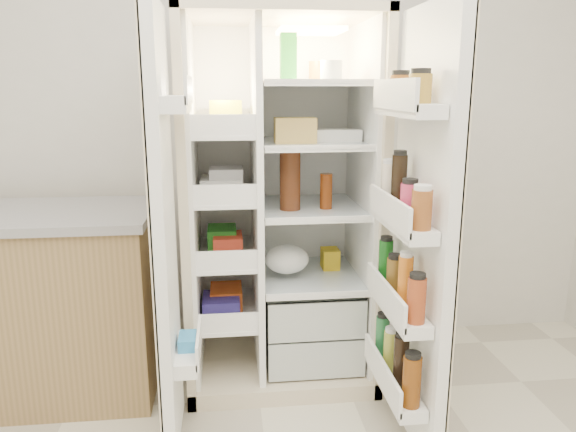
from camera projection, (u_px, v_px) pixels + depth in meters
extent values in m
cube|color=beige|center=(249.00, 108.00, 2.96)|extent=(4.00, 0.02, 2.70)
cube|color=beige|center=(273.00, 191.00, 3.01)|extent=(0.92, 0.04, 1.80)
cube|color=beige|center=(189.00, 206.00, 2.64)|extent=(0.04, 0.70, 1.80)
cube|color=beige|center=(366.00, 202.00, 2.74)|extent=(0.04, 0.70, 1.80)
cube|color=beige|center=(278.00, 16.00, 2.49)|extent=(0.92, 0.70, 0.04)
cube|color=beige|center=(280.00, 362.00, 2.89)|extent=(0.92, 0.70, 0.08)
cube|color=white|center=(274.00, 189.00, 2.98)|extent=(0.84, 0.02, 1.68)
cube|color=white|center=(195.00, 202.00, 2.64)|extent=(0.02, 0.62, 1.68)
cube|color=white|center=(360.00, 198.00, 2.73)|extent=(0.02, 0.62, 1.68)
cube|color=white|center=(257.00, 200.00, 2.67)|extent=(0.03, 0.62, 1.68)
cube|color=#B8C1BE|center=(309.00, 337.00, 2.85)|extent=(0.47, 0.52, 0.19)
cube|color=#B8C1BE|center=(310.00, 302.00, 2.81)|extent=(0.47, 0.52, 0.19)
cube|color=#FFD18C|center=(310.00, 31.00, 2.57)|extent=(0.30, 0.30, 0.02)
cube|color=white|center=(228.00, 310.00, 2.79)|extent=(0.28, 0.58, 0.02)
cube|color=white|center=(227.00, 254.00, 2.72)|extent=(0.28, 0.58, 0.02)
cube|color=white|center=(225.00, 195.00, 2.65)|extent=(0.28, 0.58, 0.02)
cube|color=white|center=(223.00, 133.00, 2.58)|extent=(0.28, 0.58, 0.02)
cube|color=white|center=(309.00, 275.00, 2.79)|extent=(0.49, 0.58, 0.01)
cube|color=white|center=(310.00, 207.00, 2.71)|extent=(0.49, 0.58, 0.01)
cube|color=white|center=(311.00, 142.00, 2.64)|extent=(0.49, 0.58, 0.02)
cube|color=white|center=(311.00, 83.00, 2.57)|extent=(0.49, 0.58, 0.02)
cube|color=orange|center=(228.00, 299.00, 2.77)|extent=(0.16, 0.20, 0.10)
cube|color=#247C22|center=(226.00, 240.00, 2.70)|extent=(0.14, 0.18, 0.12)
cube|color=white|center=(225.00, 186.00, 2.64)|extent=(0.20, 0.22, 0.07)
cube|color=yellow|center=(223.00, 116.00, 2.56)|extent=(0.15, 0.16, 0.14)
cube|color=#3A2E8B|center=(228.00, 300.00, 2.77)|extent=(0.18, 0.20, 0.09)
cube|color=#BB3521|center=(226.00, 242.00, 2.70)|extent=(0.14, 0.18, 0.10)
cube|color=silver|center=(225.00, 181.00, 2.63)|extent=(0.16, 0.16, 0.12)
sphere|color=orange|center=(287.00, 356.00, 2.77)|extent=(0.07, 0.07, 0.07)
sphere|color=orange|center=(304.00, 352.00, 2.82)|extent=(0.07, 0.07, 0.07)
sphere|color=orange|center=(324.00, 354.00, 2.80)|extent=(0.07, 0.07, 0.07)
sphere|color=orange|center=(294.00, 343.00, 2.92)|extent=(0.07, 0.07, 0.07)
sphere|color=orange|center=(313.00, 344.00, 2.91)|extent=(0.07, 0.07, 0.07)
ellipsoid|color=#3A6822|center=(309.00, 297.00, 2.82)|extent=(0.26, 0.24, 0.11)
cylinder|color=#4C2310|center=(290.00, 177.00, 2.59)|extent=(0.10, 0.10, 0.31)
cylinder|color=#6D2B0C|center=(326.00, 191.00, 2.63)|extent=(0.06, 0.06, 0.17)
cube|color=green|center=(288.00, 57.00, 2.46)|extent=(0.07, 0.07, 0.21)
cylinder|color=silver|center=(331.00, 71.00, 2.48)|extent=(0.10, 0.10, 0.09)
cylinder|color=#9B6123|center=(316.00, 71.00, 2.66)|extent=(0.08, 0.08, 0.10)
cube|color=white|center=(337.00, 135.00, 2.61)|extent=(0.23, 0.10, 0.06)
cube|color=tan|center=(295.00, 130.00, 2.53)|extent=(0.19, 0.11, 0.12)
ellipsoid|color=silver|center=(287.00, 265.00, 2.72)|extent=(0.22, 0.20, 0.14)
cube|color=gold|center=(330.00, 259.00, 2.87)|extent=(0.09, 0.11, 0.11)
cube|color=white|center=(164.00, 236.00, 2.10)|extent=(0.05, 0.40, 1.72)
cube|color=beige|center=(158.00, 236.00, 2.10)|extent=(0.01, 0.40, 1.72)
cube|color=white|center=(188.00, 354.00, 2.23)|extent=(0.09, 0.32, 0.06)
cube|color=white|center=(177.00, 104.00, 2.00)|extent=(0.09, 0.32, 0.06)
cube|color=#338CCC|center=(188.00, 347.00, 2.22)|extent=(0.07, 0.12, 0.10)
cube|color=white|center=(422.00, 234.00, 2.13)|extent=(0.05, 0.58, 1.72)
cube|color=beige|center=(429.00, 234.00, 2.13)|extent=(0.01, 0.58, 1.72)
cube|color=white|center=(394.00, 383.00, 2.26)|extent=(0.11, 0.50, 0.05)
cube|color=white|center=(398.00, 307.00, 2.19)|extent=(0.11, 0.50, 0.05)
cube|color=white|center=(402.00, 223.00, 2.11)|extent=(0.11, 0.50, 0.05)
cube|color=white|center=(408.00, 109.00, 2.01)|extent=(0.11, 0.50, 0.05)
cylinder|color=#69340B|center=(412.00, 381.00, 2.04)|extent=(0.07, 0.07, 0.20)
cylinder|color=black|center=(401.00, 362.00, 2.17)|extent=(0.06, 0.06, 0.22)
cylinder|color=#9EA436|center=(391.00, 351.00, 2.30)|extent=(0.06, 0.06, 0.18)
cylinder|color=#246C39|center=(382.00, 337.00, 2.42)|extent=(0.06, 0.06, 0.19)
cylinder|color=#983B19|center=(416.00, 300.00, 1.97)|extent=(0.07, 0.07, 0.17)
cylinder|color=orange|center=(405.00, 283.00, 2.09)|extent=(0.06, 0.06, 0.21)
cylinder|color=brown|center=(394.00, 277.00, 2.22)|extent=(0.07, 0.07, 0.16)
cylinder|color=#135617|center=(386.00, 263.00, 2.34)|extent=(0.06, 0.06, 0.20)
cylinder|color=brown|center=(422.00, 210.00, 1.89)|extent=(0.07, 0.07, 0.14)
cylinder|color=#C33257|center=(409.00, 202.00, 2.02)|extent=(0.07, 0.07, 0.14)
cylinder|color=black|center=(399.00, 184.00, 2.13)|extent=(0.06, 0.06, 0.23)
cylinder|color=beige|center=(389.00, 185.00, 2.26)|extent=(0.06, 0.06, 0.18)
cylinder|color=olive|center=(420.00, 89.00, 1.87)|extent=(0.08, 0.08, 0.10)
cylinder|color=brown|center=(400.00, 89.00, 2.09)|extent=(0.08, 0.08, 0.10)
cube|color=olive|center=(26.00, 308.00, 2.61)|extent=(1.21, 0.62, 0.86)
cube|color=#949399|center=(15.00, 216.00, 2.51)|extent=(1.25, 0.66, 0.04)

